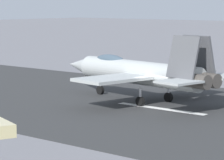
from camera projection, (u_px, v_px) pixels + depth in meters
The scene contains 5 objects.
ground_plane at pixel (156, 108), 46.56m from camera, with size 400.00×400.00×0.00m, color slate.
runway_strip at pixel (156, 108), 46.55m from camera, with size 240.00×26.00×0.02m.
fighter_jet at pixel (139, 72), 49.55m from camera, with size 17.69×13.44×5.64m.
crew_person at pixel (97, 69), 66.50m from camera, with size 0.50×0.54×1.60m.
marker_cone_mid at pixel (178, 82), 59.90m from camera, with size 0.44×0.44×0.55m, color orange.
Camera 1 is at (-27.36, 37.01, 8.06)m, focal length 97.29 mm.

